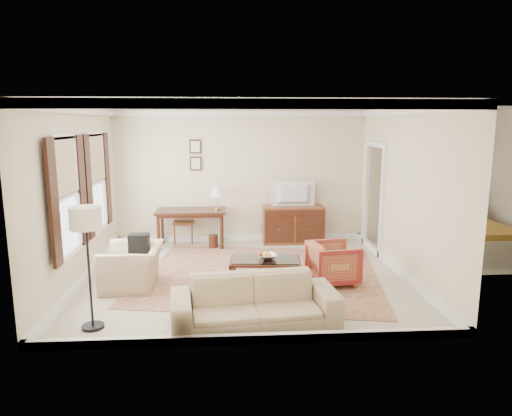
{
  "coord_description": "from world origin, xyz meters",
  "views": [
    {
      "loc": [
        -0.31,
        -7.57,
        2.62
      ],
      "look_at": [
        0.2,
        0.3,
        1.15
      ],
      "focal_mm": 32.0,
      "sensor_mm": 36.0,
      "label": 1
    }
  ],
  "objects": [
    {
      "name": "book_b",
      "position": [
        0.38,
        -0.65,
        0.18
      ],
      "size": [
        0.27,
        0.14,
        0.38
      ],
      "primitive_type": "imported",
      "rotation": [
        0.0,
        0.0,
        -0.41
      ],
      "color": "brown",
      "rests_on": "coffee_table"
    },
    {
      "name": "desk_lamp",
      "position": [
        -0.52,
        2.03,
        1.05
      ],
      "size": [
        0.32,
        0.32,
        0.5
      ],
      "primitive_type": null,
      "color": "silver",
      "rests_on": "writing_desk"
    },
    {
      "name": "coffee_table",
      "position": [
        0.3,
        -0.53,
        0.37
      ],
      "size": [
        1.18,
        0.76,
        0.48
      ],
      "rotation": [
        0.0,
        0.0,
        -0.1
      ],
      "color": "#3F1D12",
      "rests_on": "room_shell"
    },
    {
      "name": "book_a",
      "position": [
        0.06,
        -0.48,
        0.19
      ],
      "size": [
        0.28,
        0.12,
        0.38
      ],
      "primitive_type": "imported",
      "rotation": [
        0.0,
        0.0,
        -0.32
      ],
      "color": "brown",
      "rests_on": "coffee_table"
    },
    {
      "name": "writing_desk",
      "position": [
        -1.08,
        2.03,
        0.69
      ],
      "size": [
        1.47,
        0.74,
        0.8
      ],
      "color": "#3F1D12",
      "rests_on": "room_shell"
    },
    {
      "name": "sofa",
      "position": [
        0.04,
        -1.92,
        0.42
      ],
      "size": [
        2.23,
        0.87,
        0.85
      ],
      "primitive_type": "imported",
      "rotation": [
        0.0,
        0.0,
        0.11
      ],
      "color": "tan",
      "rests_on": "room_shell"
    },
    {
      "name": "floor_lamp",
      "position": [
        -2.07,
        -1.91,
        1.35
      ],
      "size": [
        0.4,
        0.4,
        1.6
      ],
      "color": "black",
      "rests_on": "room_shell"
    },
    {
      "name": "club_armchair",
      "position": [
        -1.85,
        -0.38,
        0.45
      ],
      "size": [
        0.68,
        1.04,
        0.91
      ],
      "primitive_type": "imported",
      "rotation": [
        0.0,
        0.0,
        -1.57
      ],
      "color": "tan",
      "rests_on": "room_shell"
    },
    {
      "name": "fruit_bowl",
      "position": [
        0.33,
        -0.55,
        0.53
      ],
      "size": [
        0.42,
        0.42,
        0.1
      ],
      "primitive_type": "imported",
      "color": "silver",
      "rests_on": "coffee_table"
    },
    {
      "name": "doorway",
      "position": [
        2.71,
        1.5,
        1.08
      ],
      "size": [
        0.1,
        1.12,
        2.25
      ],
      "primitive_type": null,
      "color": "white",
      "rests_on": "room_shell"
    },
    {
      "name": "room_shell",
      "position": [
        0.0,
        0.0,
        2.47
      ],
      "size": [
        5.51,
        5.01,
        2.91
      ],
      "color": "beige",
      "rests_on": "ground"
    },
    {
      "name": "sideboard",
      "position": [
        1.15,
        2.21,
        0.41
      ],
      "size": [
        1.34,
        0.51,
        0.82
      ],
      "primitive_type": "cube",
      "color": "brown",
      "rests_on": "room_shell"
    },
    {
      "name": "desk_chair",
      "position": [
        -1.27,
        2.38,
        0.53
      ],
      "size": [
        0.5,
        0.5,
        1.05
      ],
      "primitive_type": null,
      "rotation": [
        0.0,
        0.0,
        -0.12
      ],
      "color": "brown",
      "rests_on": "room_shell"
    },
    {
      "name": "rug",
      "position": [
        0.25,
        0.05,
        0.01
      ],
      "size": [
        4.58,
        4.11,
        0.01
      ],
      "primitive_type": "cube",
      "rotation": [
        0.0,
        0.0,
        -0.17
      ],
      "color": "maroon",
      "rests_on": "room_shell"
    },
    {
      "name": "framed_prints",
      "position": [
        -0.98,
        2.47,
        1.94
      ],
      "size": [
        0.25,
        0.04,
        0.68
      ],
      "primitive_type": null,
      "color": "#3F1D12",
      "rests_on": "room_shell"
    },
    {
      "name": "striped_armchair",
      "position": [
        1.43,
        -0.45,
        0.38
      ],
      "size": [
        0.79,
        0.83,
        0.76
      ],
      "primitive_type": "imported",
      "rotation": [
        0.0,
        0.0,
        1.71
      ],
      "color": "maroon",
      "rests_on": "room_shell"
    },
    {
      "name": "backpack",
      "position": [
        -1.74,
        -0.29,
        0.7
      ],
      "size": [
        0.23,
        0.33,
        0.4
      ],
      "primitive_type": "cube",
      "rotation": [
        0.0,
        0.0,
        -1.54
      ],
      "color": "black",
      "rests_on": "club_armchair"
    },
    {
      "name": "window_front",
      "position": [
        -2.7,
        -0.7,
        1.55
      ],
      "size": [
        0.12,
        1.56,
        1.8
      ],
      "primitive_type": null,
      "color": "#CCB284",
      "rests_on": "room_shell"
    },
    {
      "name": "tv",
      "position": [
        1.15,
        2.19,
        1.28
      ],
      "size": [
        0.91,
        0.52,
        0.12
      ],
      "primitive_type": "imported",
      "rotation": [
        0.0,
        0.0,
        3.14
      ],
      "color": "black",
      "rests_on": "sideboard"
    },
    {
      "name": "window_rear",
      "position": [
        -2.7,
        0.9,
        1.55
      ],
      "size": [
        0.12,
        1.56,
        1.8
      ],
      "primitive_type": null,
      "color": "#CCB284",
      "rests_on": "room_shell"
    },
    {
      "name": "annex_bedroom",
      "position": [
        4.49,
        1.15,
        0.34
      ],
      "size": [
        3.0,
        2.7,
        2.9
      ],
      "color": "beige",
      "rests_on": "ground"
    }
  ]
}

